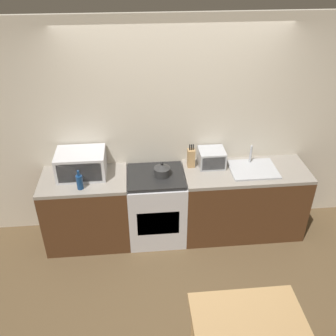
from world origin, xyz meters
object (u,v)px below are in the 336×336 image
object	(u,v)px
stove_range	(156,206)
bottle	(80,182)
toaster_oven	(212,158)
kettle	(162,170)
microwave	(81,164)
dining_table	(247,327)

from	to	relation	value
stove_range	bottle	bearing A→B (deg)	-167.30
bottle	toaster_oven	distance (m)	1.55
kettle	bottle	distance (m)	0.93
microwave	toaster_oven	bearing A→B (deg)	2.32
stove_range	microwave	distance (m)	1.04
stove_range	microwave	xyz separation A→B (m)	(-0.84, 0.09, 0.60)
kettle	dining_table	bearing A→B (deg)	-73.75
kettle	toaster_oven	world-z (taller)	toaster_oven
bottle	stove_range	bearing A→B (deg)	12.70
kettle	microwave	bearing A→B (deg)	174.09
kettle	microwave	world-z (taller)	microwave
stove_range	kettle	bearing A→B (deg)	-4.23
toaster_oven	dining_table	bearing A→B (deg)	-92.12
stove_range	toaster_oven	size ratio (longest dim) A/B	2.95
bottle	toaster_oven	xyz separation A→B (m)	(1.51, 0.34, 0.01)
bottle	microwave	bearing A→B (deg)	90.85
stove_range	kettle	xyz separation A→B (m)	(0.07, -0.01, 0.52)
toaster_oven	dining_table	size ratio (longest dim) A/B	0.34
toaster_oven	stove_range	bearing A→B (deg)	-167.41
stove_range	bottle	world-z (taller)	bottle
bottle	dining_table	bearing A→B (deg)	-48.69
microwave	dining_table	distance (m)	2.43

